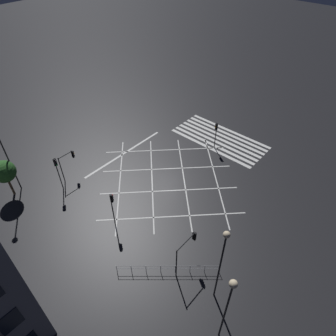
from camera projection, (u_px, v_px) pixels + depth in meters
name	position (u px, v px, depth m)	size (l,w,h in m)	color
ground_plane	(168.00, 179.00, 36.38)	(200.00, 200.00, 0.00)	black
road_markings	(202.00, 149.00, 40.90)	(19.69, 24.00, 0.01)	silver
traffic_light_median_south	(216.00, 131.00, 39.27)	(0.36, 0.39, 3.96)	black
traffic_light_ne_main	(57.00, 168.00, 33.03)	(0.39, 0.36, 4.55)	black
traffic_light_ne_cross	(68.00, 160.00, 35.04)	(0.36, 2.14, 3.62)	black
traffic_light_nw_cross	(187.00, 247.00, 25.68)	(0.36, 2.68, 4.02)	black
traffic_light_median_north	(112.00, 204.00, 29.20)	(0.36, 0.39, 4.39)	black
street_lamp_east	(222.00, 254.00, 21.50)	(0.52, 0.52, 8.73)	black
street_lamp_west	(229.00, 299.00, 19.19)	(0.56, 0.56, 8.19)	black
street_tree_near	(4.00, 172.00, 32.32)	(2.49, 2.49, 4.66)	brown
pedestrian_railing	(168.00, 268.00, 26.70)	(6.98, 6.12, 1.05)	gray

